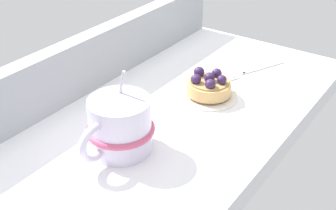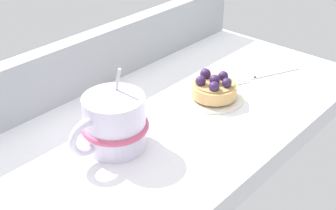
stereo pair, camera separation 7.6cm
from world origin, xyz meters
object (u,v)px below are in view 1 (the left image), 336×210
raspberry_tart (209,85)px  coffee_mug (117,126)px  dessert_fork (253,70)px  dessert_plate (209,95)px

raspberry_tart → coffee_mug: (-22.03, 3.09, 1.73)cm
raspberry_tart → dessert_fork: (14.50, -2.05, -2.27)cm
dessert_plate → coffee_mug: bearing=171.9°
coffee_mug → dessert_fork: 37.11cm
raspberry_tart → dessert_plate: bearing=-74.7°
dessert_plate → dessert_fork: size_ratio=0.70×
dessert_fork → raspberry_tart: bearing=171.9°
dessert_plate → coffee_mug: coffee_mug is taller
dessert_fork → coffee_mug: bearing=172.0°
coffee_mug → dessert_fork: size_ratio=0.90×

